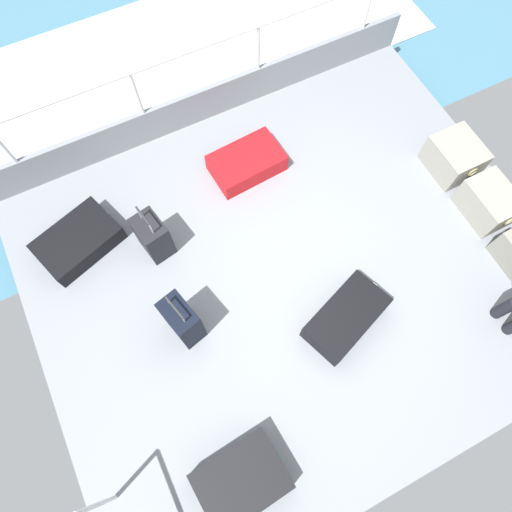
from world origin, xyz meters
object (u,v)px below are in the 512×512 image
object	(u,v)px
cargo_crate_0	(454,157)
suitcase_3	(346,318)
suitcase_5	(153,236)
suitcase_4	(241,480)
cargo_crate_1	(488,202)
suitcase_0	(247,163)
suitcase_2	(78,241)
suitcase_1	(182,321)

from	to	relation	value
cargo_crate_0	suitcase_3	distance (m)	2.22
cargo_crate_0	suitcase_5	bearing A→B (deg)	-99.51
suitcase_4	cargo_crate_1	bearing A→B (deg)	108.88
cargo_crate_0	suitcase_4	size ratio (longest dim) A/B	0.74
suitcase_0	suitcase_4	distance (m)	3.16
suitcase_4	suitcase_5	size ratio (longest dim) A/B	1.06
suitcase_2	suitcase_0	bearing A→B (deg)	92.01
suitcase_4	suitcase_1	bearing A→B (deg)	175.85
cargo_crate_1	cargo_crate_0	bearing A→B (deg)	178.05
suitcase_0	suitcase_2	size ratio (longest dim) A/B	0.87
suitcase_2	suitcase_3	xyz separation A→B (m)	(1.94, 2.04, 0.02)
suitcase_5	suitcase_1	bearing A→B (deg)	-4.65
suitcase_0	suitcase_3	xyz separation A→B (m)	(2.00, 0.07, 0.01)
cargo_crate_0	suitcase_5	world-z (taller)	suitcase_5
cargo_crate_0	suitcase_2	bearing A→B (deg)	-103.03
suitcase_3	suitcase_5	world-z (taller)	suitcase_5
cargo_crate_1	suitcase_0	xyz separation A→B (m)	(-1.62, -2.03, -0.07)
cargo_crate_1	suitcase_3	size ratio (longest dim) A/B	0.65
suitcase_4	suitcase_5	xyz separation A→B (m)	(-2.36, 0.18, 0.13)
cargo_crate_1	suitcase_1	distance (m)	3.37
cargo_crate_1	suitcase_5	xyz separation A→B (m)	(-1.18, -3.29, 0.07)
suitcase_4	suitcase_5	bearing A→B (deg)	175.66
suitcase_3	suitcase_1	bearing A→B (deg)	-114.07
cargo_crate_0	suitcase_4	world-z (taller)	cargo_crate_0
cargo_crate_1	suitcase_4	distance (m)	3.66
suitcase_0	suitcase_5	world-z (taller)	suitcase_5
suitcase_2	cargo_crate_1	bearing A→B (deg)	68.74
suitcase_4	suitcase_0	bearing A→B (deg)	152.90
suitcase_2	suitcase_4	world-z (taller)	suitcase_4
suitcase_0	suitcase_4	world-z (taller)	suitcase_4
suitcase_1	suitcase_2	bearing A→B (deg)	-154.11
cargo_crate_1	suitcase_0	size ratio (longest dim) A/B	0.73
cargo_crate_1	suitcase_0	distance (m)	2.60
cargo_crate_0	suitcase_5	distance (m)	3.35
cargo_crate_0	suitcase_1	xyz separation A→B (m)	(0.38, -3.38, 0.12)
suitcase_1	suitcase_5	bearing A→B (deg)	175.35
cargo_crate_0	suitcase_1	distance (m)	3.41
suitcase_1	suitcase_4	distance (m)	1.45
suitcase_0	suitcase_3	size ratio (longest dim) A/B	0.89
suitcase_2	suitcase_5	xyz separation A→B (m)	(0.38, 0.71, 0.15)
suitcase_0	suitcase_1	world-z (taller)	suitcase_1
cargo_crate_0	suitcase_0	bearing A→B (deg)	-116.00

